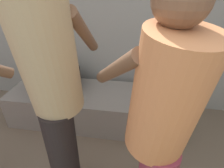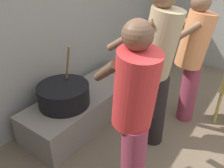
% 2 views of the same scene
% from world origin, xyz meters
% --- Properties ---
extents(block_enclosure_rear, '(5.66, 0.20, 2.02)m').
position_xyz_m(block_enclosure_rear, '(0.00, 2.39, 1.01)').
color(block_enclosure_rear, gray).
rests_on(block_enclosure_rear, ground_plane).
extents(hearth_ledge, '(1.85, 0.60, 0.38)m').
position_xyz_m(hearth_ledge, '(0.17, 1.87, 0.19)').
color(hearth_ledge, slate).
rests_on(hearth_ledge, ground_plane).
extents(cooking_pot_main, '(0.57, 0.57, 0.69)m').
position_xyz_m(cooking_pot_main, '(-0.25, 1.90, 0.50)').
color(cooking_pot_main, black).
rests_on(cooking_pot_main, hearth_ledge).
extents(cook_in_tan_shirt, '(0.36, 0.69, 1.66)m').
position_xyz_m(cook_in_tan_shirt, '(0.20, 1.03, 0.96)').
color(cook_in_tan_shirt, black).
rests_on(cook_in_tan_shirt, ground_plane).
extents(cook_in_orange_shirt, '(0.61, 0.71, 1.53)m').
position_xyz_m(cook_in_orange_shirt, '(0.79, 0.89, 0.87)').
color(cook_in_orange_shirt, '#8C3347').
rests_on(cook_in_orange_shirt, ground_plane).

